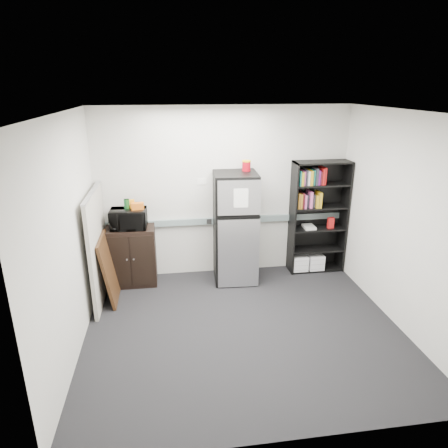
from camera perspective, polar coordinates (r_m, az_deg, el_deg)
name	(u,v)px	position (r m, az deg, el deg)	size (l,w,h in m)	color
floor	(244,328)	(5.33, 2.81, -14.67)	(4.00, 4.00, 0.00)	black
wall_back	(224,193)	(6.36, 0.00, 4.46)	(4.00, 0.02, 2.70)	beige
wall_right	(402,222)	(5.46, 24.13, 0.20)	(0.02, 3.50, 2.70)	beige
wall_left	(69,239)	(4.76, -21.27, -2.07)	(0.02, 3.50, 2.70)	beige
ceiling	(248,112)	(4.44, 3.40, 15.68)	(4.00, 3.50, 0.02)	white
electrical_raceway	(224,220)	(6.46, 0.04, 0.53)	(3.92, 0.05, 0.10)	slate
wall_note	(202,181)	(6.27, -3.18, 6.09)	(0.14, 0.00, 0.10)	white
bookshelf	(317,215)	(6.68, 13.14, 1.29)	(0.90, 0.34, 1.85)	black
cubicle_partition	(98,247)	(5.92, -17.56, -3.12)	(0.06, 1.30, 1.62)	gray
cabinet	(132,256)	(6.38, -13.05, -4.44)	(0.74, 0.49, 0.93)	black
microwave	(129,219)	(6.15, -13.49, 0.72)	(0.53, 0.36, 0.30)	black
snack_box_a	(127,204)	(6.12, -13.73, 2.80)	(0.07, 0.05, 0.15)	#21601B
snack_box_b	(127,204)	(6.12, -13.73, 2.80)	(0.07, 0.05, 0.15)	#0D3A19
snack_box_c	(132,204)	(6.12, -12.99, 2.79)	(0.07, 0.05, 0.14)	orange
snack_bag	(138,206)	(6.07, -12.23, 2.52)	(0.18, 0.10, 0.10)	#CB5F14
refrigerator	(235,228)	(6.21, 1.60, -0.56)	(0.69, 0.72, 1.74)	black
coffee_can	(246,165)	(6.12, 3.22, 8.42)	(0.13, 0.13, 0.18)	#9B0713
framed_poster	(109,268)	(6.00, -16.04, -6.11)	(0.19, 0.75, 0.96)	black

